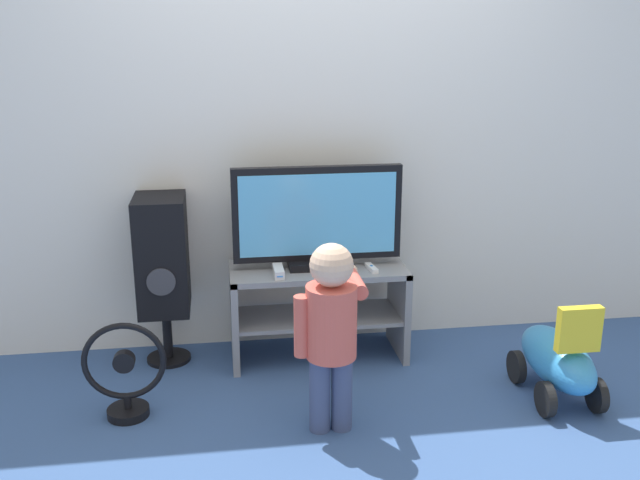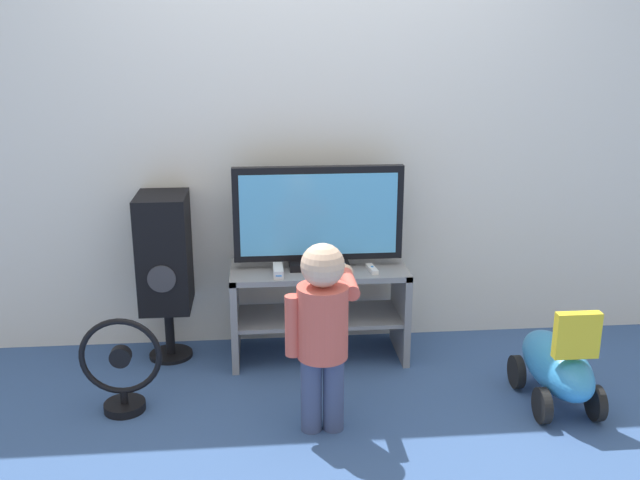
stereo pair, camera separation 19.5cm
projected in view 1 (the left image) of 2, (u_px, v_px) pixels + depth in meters
The scene contains 10 objects.
ground_plane at pixel (323, 372), 3.75m from camera, with size 16.00×16.00×0.00m, color #38568C.
wall_back at pixel (310, 112), 3.83m from camera, with size 10.00×0.06×2.60m.
tv_stand at pixel (318, 299), 3.84m from camera, with size 0.94×0.40×0.51m.
television at pixel (317, 218), 3.73m from camera, with size 0.89×0.20×0.54m.
game_console at pixel (278, 271), 3.66m from camera, with size 0.05×0.16×0.04m.
remote_primary at pixel (372, 268), 3.75m from camera, with size 0.05×0.13×0.03m.
child at pixel (331, 322), 3.08m from camera, with size 0.33×0.49×0.87m.
speaker_tower at pixel (162, 258), 3.71m from camera, with size 0.26×0.35×0.91m.
floor_fan at pixel (125, 374), 3.26m from camera, with size 0.38×0.19×0.47m.
ride_on_toy at pixel (558, 359), 3.44m from camera, with size 0.29×0.61×0.53m.
Camera 1 is at (-0.51, -3.35, 1.74)m, focal length 40.00 mm.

